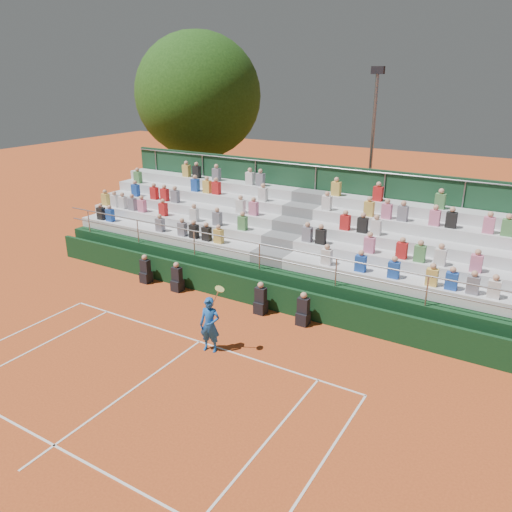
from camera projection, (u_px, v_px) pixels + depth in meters
The scene contains 8 objects.
ground at pixel (199, 342), 15.83m from camera, with size 90.00×90.00×0.00m, color #C75121.
courtside_wall at pixel (252, 292), 18.23m from camera, with size 20.00×0.15×1.00m, color #0E3218.
line_officials at pixel (217, 290), 18.48m from camera, with size 7.47×0.40×1.19m.
grandstand at pixel (293, 252), 20.64m from camera, with size 20.00×5.20×4.40m.
tennis_player at pixel (210, 325), 15.04m from camera, with size 0.89×0.55×2.22m.
tree_west at pixel (199, 96), 28.98m from camera, with size 7.15×7.15×10.35m.
tree_east at pixel (196, 95), 29.42m from camera, with size 7.13×7.13×10.38m.
floodlight_mast at pixel (372, 142), 24.32m from camera, with size 0.60×0.25×8.32m.
Camera 1 is at (8.71, -11.01, 8.01)m, focal length 35.00 mm.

